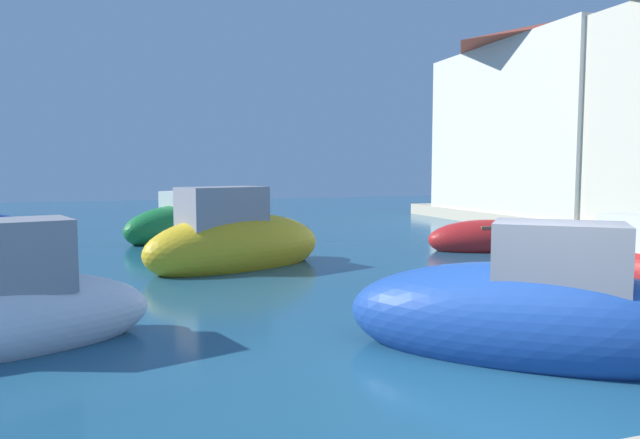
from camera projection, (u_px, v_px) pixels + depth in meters
The scene contains 6 objects.
ground at pixel (521, 389), 5.91m from camera, with size 80.00×80.00×0.00m, color #1E5170.
moored_boat_2 at pixel (487, 239), 16.08m from camera, with size 3.53×2.03×1.11m.
moored_boat_3 at pixel (235, 243), 13.33m from camera, with size 4.88×3.39×2.21m.
moored_boat_4 at pixel (183, 224), 18.71m from camera, with size 4.52×4.13×1.88m.
moored_boat_6 at pixel (528, 316), 6.97m from camera, with size 4.38×4.01×1.94m.
waterfront_building_annex at pixel (552, 116), 24.04m from camera, with size 6.24×10.02×7.80m.
Camera 1 is at (-3.74, -4.82, 2.23)m, focal length 32.61 mm.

